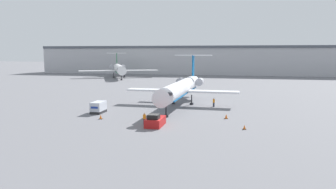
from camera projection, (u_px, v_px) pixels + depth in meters
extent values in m
plane|color=slate|center=(155.00, 127.00, 48.85)|extent=(600.00, 600.00, 0.00)
cube|color=#B2B2B7|center=(214.00, 61.00, 164.39)|extent=(180.00, 16.00, 13.00)
cube|color=#4C515B|center=(214.00, 47.00, 163.48)|extent=(180.00, 16.80, 1.20)
cylinder|color=white|center=(181.00, 88.00, 67.56)|extent=(3.83, 26.92, 3.07)
cone|color=white|center=(163.00, 98.00, 53.45)|extent=(3.14, 2.55, 3.07)
cube|color=black|center=(164.00, 94.00, 54.32)|extent=(2.63, 0.77, 0.44)
cone|color=white|center=(193.00, 82.00, 82.13)|extent=(2.86, 3.46, 2.77)
cube|color=#0C5999|center=(181.00, 93.00, 67.69)|extent=(3.45, 24.23, 0.20)
cube|color=white|center=(214.00, 92.00, 67.37)|extent=(10.41, 3.01, 0.36)
cube|color=white|center=(151.00, 90.00, 70.52)|extent=(10.41, 3.01, 0.36)
cylinder|color=#ADADB7|center=(200.00, 82.00, 77.83)|extent=(1.85, 2.74, 1.78)
cylinder|color=#ADADB7|center=(180.00, 81.00, 78.93)|extent=(1.85, 2.74, 1.78)
cube|color=#0C5999|center=(193.00, 65.00, 82.25)|extent=(0.30, 2.21, 5.10)
cube|color=white|center=(193.00, 55.00, 81.92)|extent=(9.23, 2.06, 0.20)
cylinder|color=black|center=(166.00, 111.00, 55.93)|extent=(0.24, 0.24, 2.12)
cylinder|color=black|center=(166.00, 116.00, 56.04)|extent=(0.80, 0.80, 0.40)
cylinder|color=black|center=(173.00, 99.00, 70.24)|extent=(0.24, 0.24, 2.12)
cylinder|color=black|center=(173.00, 103.00, 70.35)|extent=(0.80, 0.80, 0.40)
cylinder|color=black|center=(192.00, 100.00, 69.30)|extent=(0.24, 0.24, 2.12)
cylinder|color=black|center=(192.00, 104.00, 69.41)|extent=(0.80, 0.80, 0.40)
cube|color=#B21919|center=(155.00, 122.00, 49.43)|extent=(2.33, 4.57, 1.25)
cube|color=black|center=(154.00, 117.00, 48.33)|extent=(1.63, 1.64, 0.70)
cube|color=black|center=(159.00, 120.00, 51.58)|extent=(2.10, 0.30, 0.75)
cube|color=#232326|center=(98.00, 112.00, 60.01)|extent=(1.92, 3.42, 0.45)
cube|color=#B7BCC6|center=(98.00, 106.00, 59.88)|extent=(1.92, 3.42, 1.61)
cube|color=navy|center=(94.00, 108.00, 58.20)|extent=(1.35, 0.04, 0.36)
cube|color=#232838|center=(145.00, 122.00, 50.28)|extent=(0.32, 0.20, 0.87)
cube|color=orange|center=(144.00, 117.00, 50.17)|extent=(0.40, 0.24, 0.69)
sphere|color=tan|center=(144.00, 114.00, 50.11)|extent=(0.25, 0.25, 0.25)
cube|color=#232838|center=(214.00, 105.00, 66.71)|extent=(0.32, 0.20, 0.87)
cube|color=orange|center=(214.00, 101.00, 66.61)|extent=(0.40, 0.24, 0.69)
sphere|color=tan|center=(214.00, 99.00, 66.55)|extent=(0.25, 0.25, 0.25)
cube|color=black|center=(101.00, 119.00, 54.50)|extent=(0.61, 0.61, 0.04)
cone|color=orange|center=(101.00, 117.00, 54.46)|extent=(0.44, 0.44, 0.71)
cube|color=black|center=(226.00, 119.00, 54.82)|extent=(0.62, 0.62, 0.04)
cone|color=orange|center=(226.00, 116.00, 54.77)|extent=(0.44, 0.44, 0.78)
cube|color=black|center=(244.00, 129.00, 47.21)|extent=(0.56, 0.56, 0.04)
cone|color=orange|center=(244.00, 127.00, 47.17)|extent=(0.40, 0.40, 0.63)
cylinder|color=white|center=(119.00, 69.00, 141.56)|extent=(14.26, 25.77, 3.54)
cone|color=white|center=(122.00, 71.00, 127.25)|extent=(4.39, 4.04, 3.54)
cube|color=black|center=(122.00, 69.00, 128.27)|extent=(3.03, 1.88, 0.44)
cone|color=white|center=(117.00, 67.00, 156.37)|extent=(4.51, 4.86, 3.18)
cube|color=#19723F|center=(119.00, 72.00, 141.70)|extent=(12.83, 23.20, 0.20)
cube|color=white|center=(140.00, 70.00, 144.95)|extent=(15.24, 9.23, 0.36)
cube|color=white|center=(97.00, 71.00, 140.96)|extent=(15.24, 9.23, 0.36)
cylinder|color=#ADADB7|center=(123.00, 67.00, 152.93)|extent=(3.06, 3.56, 2.00)
cylinder|color=#ADADB7|center=(112.00, 67.00, 151.80)|extent=(3.06, 3.56, 2.00)
cube|color=#19723F|center=(117.00, 58.00, 156.58)|extent=(1.13, 2.10, 5.00)
cube|color=white|center=(117.00, 53.00, 156.26)|extent=(8.94, 5.36, 0.20)
cylinder|color=black|center=(121.00, 78.00, 129.95)|extent=(0.24, 0.24, 2.10)
cylinder|color=black|center=(121.00, 80.00, 130.06)|extent=(0.80, 0.80, 0.40)
cylinder|color=black|center=(114.00, 75.00, 143.31)|extent=(0.24, 0.24, 2.10)
cylinder|color=black|center=(114.00, 77.00, 143.42)|extent=(0.80, 0.80, 0.40)
cylinder|color=black|center=(124.00, 75.00, 144.28)|extent=(0.24, 0.24, 2.10)
cylinder|color=black|center=(124.00, 77.00, 144.39)|extent=(0.80, 0.80, 0.40)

